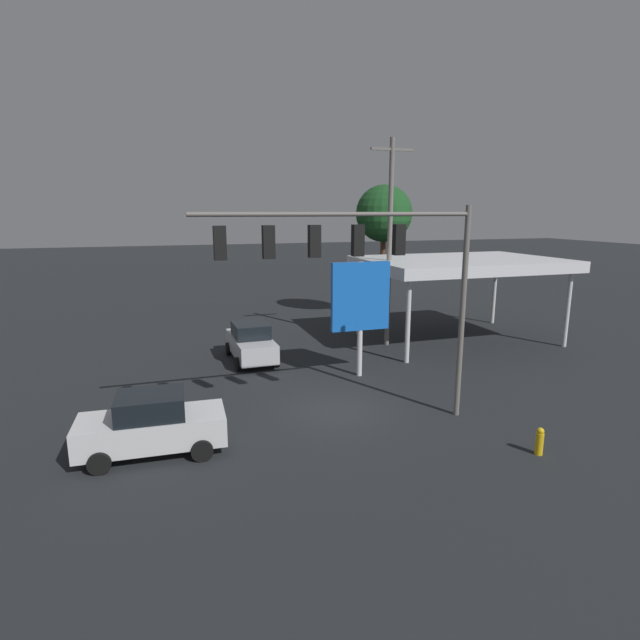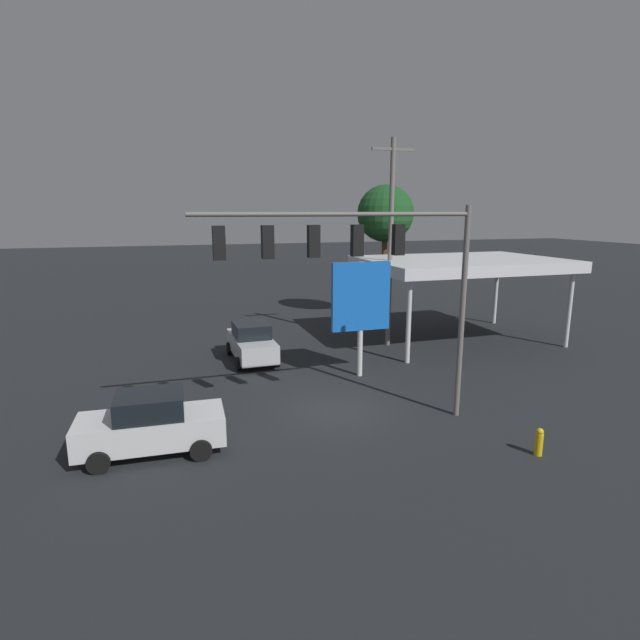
% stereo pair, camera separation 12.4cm
% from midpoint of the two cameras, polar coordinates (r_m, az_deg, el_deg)
% --- Properties ---
extents(ground_plane, '(200.00, 200.00, 0.00)m').
position_cam_midpoint_polar(ground_plane, '(19.18, 2.02, -10.24)').
color(ground_plane, black).
extents(traffic_signal_assembly, '(9.38, 0.43, 7.56)m').
position_cam_midpoint_polar(traffic_signal_assembly, '(16.22, 4.84, 7.04)').
color(traffic_signal_assembly, slate).
rests_on(traffic_signal_assembly, ground).
extents(utility_pole, '(2.40, 0.26, 11.12)m').
position_cam_midpoint_polar(utility_pole, '(27.50, 8.19, 9.04)').
color(utility_pole, slate).
rests_on(utility_pole, ground).
extents(gas_station_canopy, '(10.95, 7.61, 4.75)m').
position_cam_midpoint_polar(gas_station_canopy, '(29.58, 15.95, 6.12)').
color(gas_station_canopy, silver).
rests_on(gas_station_canopy, ground).
extents(price_sign, '(2.70, 0.27, 5.20)m').
position_cam_midpoint_polar(price_sign, '(22.19, 4.84, 2.36)').
color(price_sign, silver).
rests_on(price_sign, ground).
extents(sedan_far, '(2.15, 4.45, 1.93)m').
position_cam_midpoint_polar(sedan_far, '(25.21, -7.68, -2.52)').
color(sedan_far, silver).
rests_on(sedan_far, ground).
extents(sedan_waiting, '(4.46, 2.19, 1.93)m').
position_cam_midpoint_polar(sedan_waiting, '(16.49, -18.53, -11.20)').
color(sedan_waiting, silver).
rests_on(sedan_waiting, ground).
extents(street_tree, '(3.80, 3.80, 9.13)m').
position_cam_midpoint_polar(street_tree, '(34.59, 7.58, 11.88)').
color(street_tree, '#4C331E').
rests_on(street_tree, ground).
extents(fire_hydrant, '(0.24, 0.24, 0.88)m').
position_cam_midpoint_polar(fire_hydrant, '(17.14, 23.94, -12.60)').
color(fire_hydrant, gold).
rests_on(fire_hydrant, ground).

